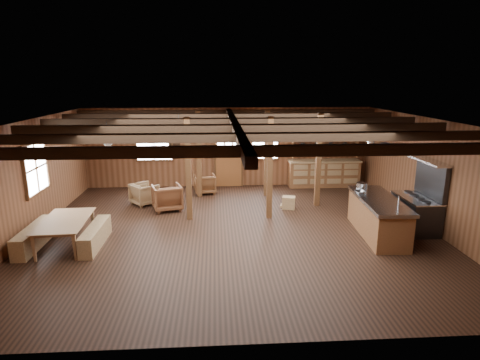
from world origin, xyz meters
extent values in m
cube|color=black|center=(0.00, 0.00, -0.01)|extent=(10.00, 9.00, 0.02)
cube|color=black|center=(0.00, 0.00, 2.81)|extent=(10.00, 9.00, 0.02)
cube|color=#5B311A|center=(-5.01, 0.00, 1.40)|extent=(0.02, 9.00, 2.80)
cube|color=#5B311A|center=(5.01, 0.00, 1.40)|extent=(0.02, 9.00, 2.80)
cube|color=#5B311A|center=(0.00, 4.51, 1.40)|extent=(10.00, 0.02, 2.80)
cube|color=#5B311A|center=(0.00, -4.51, 1.40)|extent=(10.00, 0.02, 2.80)
cube|color=black|center=(0.00, -3.50, 2.68)|extent=(9.80, 0.12, 0.18)
cube|color=black|center=(0.00, -2.00, 2.68)|extent=(9.80, 0.12, 0.18)
cube|color=black|center=(0.00, -0.50, 2.68)|extent=(9.80, 0.12, 0.18)
cube|color=black|center=(0.00, 1.00, 2.68)|extent=(9.80, 0.12, 0.18)
cube|color=black|center=(0.00, 2.50, 2.68)|extent=(9.80, 0.12, 0.18)
cube|color=black|center=(0.00, 3.80, 2.68)|extent=(9.80, 0.12, 0.18)
cube|color=black|center=(0.00, 0.00, 2.68)|extent=(0.18, 8.82, 0.18)
cube|color=#412912|center=(-1.20, 1.00, 1.40)|extent=(0.15, 0.15, 2.80)
cube|color=#412912|center=(-1.00, 3.20, 1.40)|extent=(0.15, 0.15, 2.80)
cube|color=#412912|center=(1.00, 1.00, 1.40)|extent=(0.15, 0.15, 2.80)
cube|color=#412912|center=(1.20, 3.20, 1.40)|extent=(0.15, 0.15, 2.80)
cube|color=#412912|center=(2.60, 2.00, 1.40)|extent=(0.15, 0.15, 2.80)
cube|color=brown|center=(0.00, 4.45, 0.55)|extent=(0.90, 0.06, 1.10)
cube|color=#412912|center=(-0.48, 4.45, 1.05)|extent=(0.06, 0.08, 2.10)
cube|color=#412912|center=(0.48, 4.45, 1.05)|extent=(0.06, 0.08, 2.10)
cube|color=#412912|center=(0.00, 4.45, 2.12)|extent=(1.02, 0.08, 0.06)
cube|color=white|center=(0.00, 4.45, 1.55)|extent=(0.84, 0.02, 0.90)
cube|color=white|center=(-2.60, 4.46, 1.60)|extent=(1.20, 0.02, 1.20)
cube|color=#412912|center=(-2.60, 4.46, 1.60)|extent=(1.32, 0.06, 1.32)
cube|color=white|center=(1.30, 4.46, 1.60)|extent=(0.90, 0.02, 1.20)
cube|color=#412912|center=(1.30, 4.46, 1.60)|extent=(1.02, 0.06, 1.32)
cube|color=white|center=(-4.96, 0.50, 1.60)|extent=(0.02, 1.20, 1.20)
cube|color=#412912|center=(-4.96, 0.50, 1.60)|extent=(0.14, 1.24, 1.32)
cube|color=silver|center=(-1.30, 4.46, 1.80)|extent=(0.50, 0.03, 0.40)
cube|color=black|center=(-1.30, 4.45, 1.80)|extent=(0.55, 0.02, 0.45)
cube|color=silver|center=(-1.90, 4.46, 1.70)|extent=(0.35, 0.03, 0.45)
cube|color=black|center=(-1.90, 4.45, 1.70)|extent=(0.40, 0.02, 0.50)
cube|color=silver|center=(-1.30, 4.46, 1.30)|extent=(0.40, 0.03, 0.30)
cube|color=black|center=(-1.30, 4.45, 1.30)|extent=(0.45, 0.02, 0.35)
cube|color=brown|center=(3.40, 4.20, 0.45)|extent=(2.50, 0.55, 0.90)
cube|color=olive|center=(3.40, 4.18, 0.93)|extent=(2.55, 0.60, 0.06)
cube|color=brown|center=(3.40, 4.25, 1.40)|extent=(2.30, 0.35, 0.04)
cube|color=brown|center=(3.40, 4.25, 1.75)|extent=(2.30, 0.35, 0.04)
cube|color=brown|center=(3.40, 4.25, 2.10)|extent=(2.30, 0.35, 0.04)
cube|color=brown|center=(2.25, 4.25, 1.75)|extent=(0.04, 0.35, 1.40)
cube|color=brown|center=(4.55, 4.25, 1.75)|extent=(0.04, 0.35, 1.40)
cylinder|color=#2B2B2E|center=(-3.00, 0.00, 2.58)|extent=(0.02, 0.02, 0.45)
cone|color=white|center=(-3.00, 0.00, 2.25)|extent=(0.36, 0.36, 0.22)
cylinder|color=#2B2B2E|center=(-1.50, 2.00, 2.58)|extent=(0.02, 0.02, 0.45)
cone|color=white|center=(-1.50, 2.00, 2.25)|extent=(0.36, 0.36, 0.22)
cylinder|color=#2B2B2E|center=(3.42, 0.30, 2.55)|extent=(0.04, 3.00, 0.04)
cylinder|color=#2B2B2E|center=(3.45, -1.05, 2.40)|extent=(0.01, 0.01, 0.30)
cylinder|color=silver|center=(3.45, -1.05, 2.18)|extent=(0.27, 0.27, 0.14)
cylinder|color=#2B2B2E|center=(3.46, -0.60, 2.44)|extent=(0.01, 0.01, 0.22)
cylinder|color=#2B2B2E|center=(3.46, -0.60, 2.26)|extent=(0.21, 0.21, 0.14)
cylinder|color=#2B2B2E|center=(3.32, -0.15, 2.43)|extent=(0.01, 0.01, 0.24)
cylinder|color=silver|center=(3.32, -0.15, 2.24)|extent=(0.23, 0.23, 0.14)
cylinder|color=#2B2B2E|center=(3.50, 0.30, 2.41)|extent=(0.01, 0.01, 0.28)
cylinder|color=#2B2B2E|center=(3.50, 0.30, 2.20)|extent=(0.20, 0.20, 0.14)
cylinder|color=#2B2B2E|center=(3.42, 0.75, 2.43)|extent=(0.01, 0.01, 0.23)
cylinder|color=silver|center=(3.42, 0.75, 2.25)|extent=(0.19, 0.19, 0.14)
cylinder|color=#2B2B2E|center=(3.35, 1.20, 2.44)|extent=(0.01, 0.01, 0.21)
cylinder|color=#2B2B2E|center=(3.35, 1.20, 2.27)|extent=(0.25, 0.25, 0.14)
cylinder|color=#2B2B2E|center=(3.47, 1.65, 2.45)|extent=(0.01, 0.01, 0.19)
cylinder|color=silver|center=(3.47, 1.65, 2.29)|extent=(0.27, 0.27, 0.14)
cube|color=brown|center=(3.49, -0.46, 0.43)|extent=(0.94, 2.44, 0.86)
cube|color=silver|center=(3.49, -0.46, 0.90)|extent=(1.03, 2.55, 0.08)
cylinder|color=#2B2B2E|center=(3.49, -1.06, 0.90)|extent=(0.44, 0.44, 0.06)
cylinder|color=silver|center=(3.69, -1.06, 1.05)|extent=(0.03, 0.03, 0.30)
cube|color=olive|center=(1.68, 1.71, 0.19)|extent=(0.48, 0.39, 0.37)
cube|color=#2B2B2E|center=(4.60, -0.16, 0.41)|extent=(0.73, 1.38, 0.83)
cube|color=silver|center=(4.60, -0.16, 0.84)|extent=(0.75, 1.40, 0.04)
cube|color=#2B2B2E|center=(4.92, -0.16, 1.33)|extent=(0.12, 1.38, 0.92)
cube|color=silver|center=(4.80, -0.16, 1.79)|extent=(0.40, 1.47, 0.05)
imported|color=#936843|center=(-3.90, -0.68, 0.32)|extent=(1.09, 1.84, 0.63)
cube|color=olive|center=(-4.65, -0.68, 0.24)|extent=(0.33, 1.74, 0.48)
cube|color=olive|center=(-3.28, -0.68, 0.23)|extent=(0.31, 1.67, 0.46)
imported|color=brown|center=(-1.91, 1.85, 0.38)|extent=(1.01, 1.03, 0.76)
imported|color=brown|center=(-0.84, 3.57, 0.32)|extent=(0.79, 0.80, 0.64)
imported|color=brown|center=(-2.66, 2.44, 0.33)|extent=(1.01, 1.00, 0.66)
cylinder|color=silver|center=(3.37, 0.41, 1.03)|extent=(0.29, 0.29, 0.17)
imported|color=silver|center=(3.18, 0.03, 0.97)|extent=(0.29, 0.29, 0.06)
camera|label=1|loc=(-0.48, -9.56, 3.76)|focal=30.00mm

